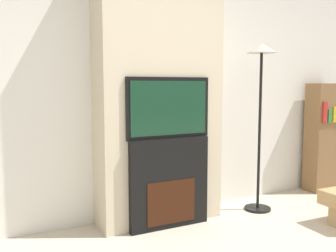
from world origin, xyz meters
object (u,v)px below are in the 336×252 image
object	(u,v)px
television	(168,108)
bookshelf	(322,137)
floor_lamp	(261,82)
fireplace	(168,183)

from	to	relation	value
television	bookshelf	size ratio (longest dim) A/B	0.62
floor_lamp	bookshelf	bearing A→B (deg)	10.51
fireplace	floor_lamp	xyz separation A→B (m)	(1.09, -0.02, 0.96)
fireplace	bookshelf	distance (m)	2.36
fireplace	bookshelf	xyz separation A→B (m)	(2.34, 0.21, 0.26)
floor_lamp	television	bearing A→B (deg)	179.15
fireplace	bookshelf	bearing A→B (deg)	5.19
bookshelf	fireplace	bearing A→B (deg)	-174.81
floor_lamp	fireplace	bearing A→B (deg)	179.04
television	bookshelf	world-z (taller)	television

